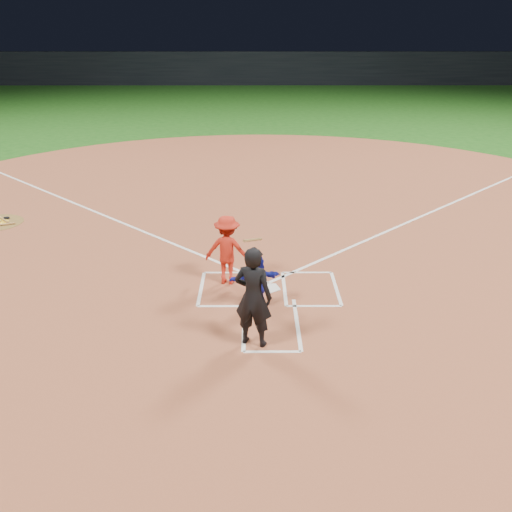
{
  "coord_description": "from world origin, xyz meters",
  "views": [
    {
      "loc": [
        -0.35,
        -12.12,
        5.8
      ],
      "look_at": [
        -0.3,
        -0.4,
        1.0
      ],
      "focal_mm": 40.0,
      "sensor_mm": 36.0,
      "label": 1
    }
  ],
  "objects_px": {
    "umpire": "(253,297)",
    "batter_at_plate": "(227,250)",
    "home_plate": "(269,288)",
    "catcher": "(256,281)"
  },
  "relations": [
    {
      "from": "home_plate",
      "to": "catcher",
      "type": "height_order",
      "value": "catcher"
    },
    {
      "from": "home_plate",
      "to": "catcher",
      "type": "distance_m",
      "value": 1.15
    },
    {
      "from": "home_plate",
      "to": "catcher",
      "type": "xyz_separation_m",
      "value": [
        -0.3,
        -0.92,
        0.61
      ]
    },
    {
      "from": "catcher",
      "to": "umpire",
      "type": "height_order",
      "value": "umpire"
    },
    {
      "from": "catcher",
      "to": "umpire",
      "type": "xyz_separation_m",
      "value": [
        -0.06,
        -1.55,
        0.38
      ]
    },
    {
      "from": "umpire",
      "to": "batter_at_plate",
      "type": "height_order",
      "value": "umpire"
    },
    {
      "from": "home_plate",
      "to": "umpire",
      "type": "height_order",
      "value": "umpire"
    },
    {
      "from": "home_plate",
      "to": "batter_at_plate",
      "type": "height_order",
      "value": "batter_at_plate"
    },
    {
      "from": "catcher",
      "to": "batter_at_plate",
      "type": "bearing_deg",
      "value": -79.62
    },
    {
      "from": "home_plate",
      "to": "umpire",
      "type": "xyz_separation_m",
      "value": [
        -0.36,
        -2.48,
        1.0
      ]
    }
  ]
}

